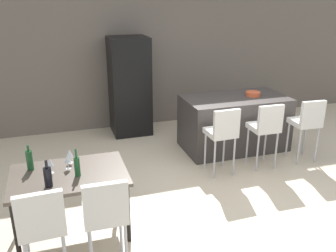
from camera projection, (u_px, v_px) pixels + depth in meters
ground_plane at (225, 180)px, 5.32m from camera, size 10.00×10.00×0.00m
back_wall at (168, 52)px, 7.33m from camera, size 10.00×0.12×2.90m
kitchen_island at (234, 123)px, 6.29m from camera, size 1.76×0.95×0.92m
bar_chair_left at (223, 131)px, 5.26m from camera, size 0.41×0.41×1.05m
bar_chair_middle at (266, 126)px, 5.47m from camera, size 0.41×0.41×1.05m
bar_chair_right at (307, 121)px, 5.68m from camera, size 0.42×0.42×1.05m
dining_table at (69, 179)px, 3.96m from camera, size 1.25×0.86×0.74m
dining_chair_near at (42, 223)px, 3.16m from camera, size 0.42×0.42×1.05m
dining_chair_far at (105, 212)px, 3.32m from camera, size 0.41×0.41×1.05m
wine_bottle_far at (77, 166)px, 3.85m from camera, size 0.06×0.06×0.31m
wine_bottle_left at (48, 177)px, 3.63m from camera, size 0.08×0.08×0.29m
wine_bottle_corner at (30, 160)px, 3.98m from camera, size 0.07×0.07×0.29m
wine_glass_middle at (67, 159)px, 4.00m from camera, size 0.07×0.07×0.17m
wine_glass_right at (69, 153)px, 4.13m from camera, size 0.07×0.07×0.17m
wine_glass_near at (50, 163)px, 3.90m from camera, size 0.07×0.07×0.17m
refrigerator at (130, 86)px, 6.86m from camera, size 0.72×0.68×1.84m
fruit_bowl at (253, 94)px, 6.21m from camera, size 0.25×0.25×0.07m
potted_plant at (271, 103)px, 7.96m from camera, size 0.35×0.35×0.55m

